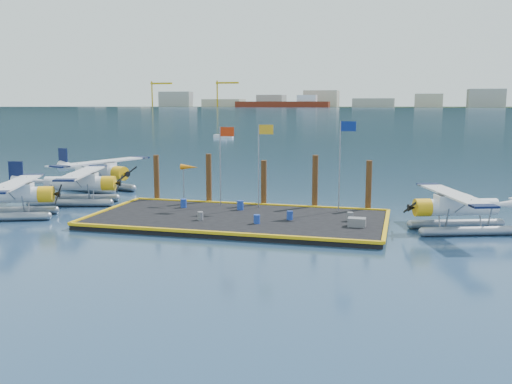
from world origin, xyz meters
TOP-DOWN VIEW (x-y plane):
  - ground at (0.00, 0.00)m, footprint 4000.00×4000.00m
  - dock at (0.00, 0.00)m, footprint 20.00×10.00m
  - dock_bumpers at (0.00, 0.00)m, footprint 20.25×10.25m
  - far_backdrop at (239.91, 1737.52)m, footprint 3050.00×2050.00m
  - seaplane_a at (-16.19, -2.55)m, footprint 9.01×9.55m
  - seaplane_b at (-14.63, 3.65)m, footprint 9.18×9.90m
  - seaplane_c at (-16.54, 10.48)m, footprint 9.85×10.49m
  - seaplane_d at (14.43, 0.80)m, footprint 8.72×9.31m
  - drum_0 at (-4.96, 2.36)m, footprint 0.46×0.46m
  - drum_1 at (1.81, -1.78)m, footprint 0.41×0.41m
  - drum_2 at (3.65, -0.05)m, footprint 0.42×0.42m
  - drum_3 at (-2.15, -1.67)m, footprint 0.40×0.40m
  - drum_4 at (7.62, 0.56)m, footprint 0.42×0.42m
  - drum_5 at (-0.58, 2.54)m, footprint 0.49×0.49m
  - crate at (8.20, -1.05)m, footprint 1.11×0.74m
  - flagpole_red at (-2.29, 3.80)m, footprint 1.14×0.08m
  - flagpole_yellow at (0.70, 3.80)m, footprint 1.14×0.08m
  - flagpole_blue at (6.70, 3.80)m, footprint 1.14×0.08m
  - windsock at (-5.03, 3.80)m, footprint 1.40×0.44m
  - piling_0 at (-8.50, 5.40)m, footprint 0.44×0.44m
  - piling_1 at (-4.00, 5.40)m, footprint 0.44×0.44m
  - piling_2 at (0.50, 5.40)m, footprint 0.44×0.44m
  - piling_3 at (4.50, 5.40)m, footprint 0.44×0.44m
  - piling_4 at (8.50, 5.40)m, footprint 0.44×0.44m

SIDE VIEW (x-z plane):
  - ground at x=0.00m, z-range 0.00..0.00m
  - dock at x=0.00m, z-range 0.00..0.40m
  - dock_bumpers at x=0.00m, z-range 0.40..0.58m
  - crate at x=8.20m, z-range 0.40..0.96m
  - drum_3 at x=-2.15m, z-range 0.40..0.96m
  - drum_1 at x=1.81m, z-range 0.40..0.98m
  - drum_2 at x=3.65m, z-range 0.40..0.99m
  - drum_4 at x=7.62m, z-range 0.40..1.00m
  - drum_0 at x=-4.96m, z-range 0.40..1.05m
  - drum_5 at x=-0.58m, z-range 0.40..1.09m
  - seaplane_d at x=14.43m, z-range -0.22..3.12m
  - seaplane_a at x=-16.19m, z-range -0.22..3.23m
  - seaplane_b at x=-14.63m, z-range -0.23..3.29m
  - seaplane_c at x=-16.54m, z-range -0.24..3.53m
  - piling_2 at x=0.50m, z-range 0.00..3.80m
  - piling_0 at x=-8.50m, z-range 0.00..4.00m
  - piling_4 at x=8.50m, z-range 0.00..4.00m
  - piling_1 at x=-4.00m, z-range 0.00..4.20m
  - piling_3 at x=4.50m, z-range 0.00..4.30m
  - windsock at x=-5.03m, z-range 1.67..4.79m
  - flagpole_red at x=-2.29m, z-range 1.40..7.40m
  - flagpole_yellow at x=0.70m, z-range 1.41..7.61m
  - flagpole_blue at x=6.70m, z-range 1.44..7.94m
  - far_backdrop at x=239.91m, z-range -395.55..414.45m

